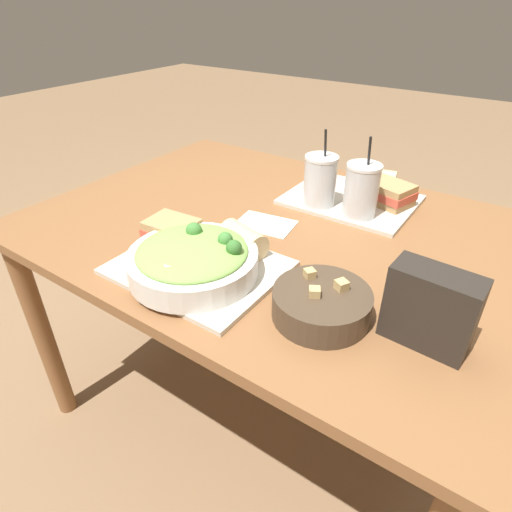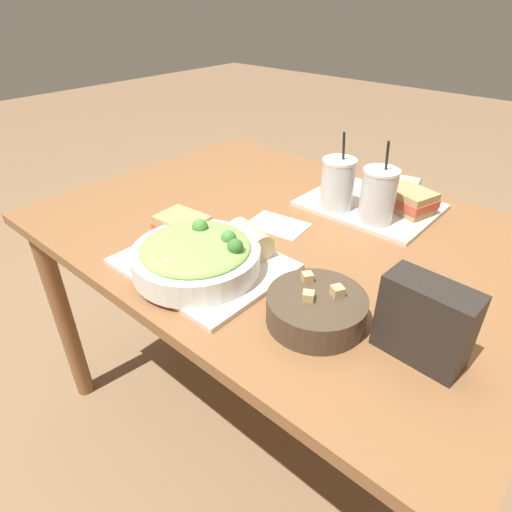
{
  "view_description": "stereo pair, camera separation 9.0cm",
  "coord_description": "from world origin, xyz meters",
  "px_view_note": "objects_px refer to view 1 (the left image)",
  "views": [
    {
      "loc": [
        0.56,
        -0.9,
        1.33
      ],
      "look_at": [
        0.13,
        -0.27,
        0.85
      ],
      "focal_mm": 30.0,
      "sensor_mm": 36.0,
      "label": 1
    },
    {
      "loc": [
        0.63,
        -0.84,
        1.33
      ],
      "look_at": [
        0.13,
        -0.27,
        0.85
      ],
      "focal_mm": 30.0,
      "sensor_mm": 36.0,
      "label": 2
    }
  ],
  "objects_px": {
    "baguette_far": "(380,180)",
    "chip_bag": "(430,308)",
    "drink_cup_dark": "(320,182)",
    "sandwich_far": "(389,193)",
    "baguette_near": "(244,240)",
    "salad_bowl": "(193,259)",
    "soup_bowl": "(321,303)",
    "drink_cup_red": "(361,192)",
    "sandwich_near": "(173,232)",
    "napkin_folded": "(265,224)"
  },
  "relations": [
    {
      "from": "napkin_folded",
      "to": "drink_cup_dark",
      "type": "bearing_deg",
      "value": 68.97
    },
    {
      "from": "soup_bowl",
      "to": "baguette_near",
      "type": "distance_m",
      "value": 0.28
    },
    {
      "from": "sandwich_far",
      "to": "baguette_far",
      "type": "bearing_deg",
      "value": 141.09
    },
    {
      "from": "drink_cup_dark",
      "to": "napkin_folded",
      "type": "bearing_deg",
      "value": -111.03
    },
    {
      "from": "drink_cup_dark",
      "to": "chip_bag",
      "type": "bearing_deg",
      "value": -42.88
    },
    {
      "from": "drink_cup_dark",
      "to": "drink_cup_red",
      "type": "bearing_deg",
      "value": -0.0
    },
    {
      "from": "sandwich_near",
      "to": "baguette_far",
      "type": "xyz_separation_m",
      "value": [
        0.3,
        0.62,
        0.0
      ]
    },
    {
      "from": "drink_cup_dark",
      "to": "salad_bowl",
      "type": "bearing_deg",
      "value": -96.95
    },
    {
      "from": "salad_bowl",
      "to": "soup_bowl",
      "type": "distance_m",
      "value": 0.3
    },
    {
      "from": "soup_bowl",
      "to": "sandwich_far",
      "type": "distance_m",
      "value": 0.57
    },
    {
      "from": "napkin_folded",
      "to": "soup_bowl",
      "type": "bearing_deg",
      "value": -40.4
    },
    {
      "from": "soup_bowl",
      "to": "chip_bag",
      "type": "bearing_deg",
      "value": 13.53
    },
    {
      "from": "soup_bowl",
      "to": "sandwich_far",
      "type": "bearing_deg",
      "value": 97.08
    },
    {
      "from": "soup_bowl",
      "to": "drink_cup_red",
      "type": "height_order",
      "value": "drink_cup_red"
    },
    {
      "from": "salad_bowl",
      "to": "chip_bag",
      "type": "distance_m",
      "value": 0.5
    },
    {
      "from": "salad_bowl",
      "to": "soup_bowl",
      "type": "bearing_deg",
      "value": 8.33
    },
    {
      "from": "soup_bowl",
      "to": "baguette_near",
      "type": "relative_size",
      "value": 1.47
    },
    {
      "from": "baguette_near",
      "to": "chip_bag",
      "type": "height_order",
      "value": "chip_bag"
    },
    {
      "from": "baguette_far",
      "to": "drink_cup_red",
      "type": "bearing_deg",
      "value": 173.23
    },
    {
      "from": "baguette_near",
      "to": "chip_bag",
      "type": "xyz_separation_m",
      "value": [
        0.45,
        -0.05,
        0.03
      ]
    },
    {
      "from": "salad_bowl",
      "to": "napkin_folded",
      "type": "bearing_deg",
      "value": 91.94
    },
    {
      "from": "napkin_folded",
      "to": "baguette_far",
      "type": "bearing_deg",
      "value": 65.35
    },
    {
      "from": "sandwich_far",
      "to": "drink_cup_red",
      "type": "bearing_deg",
      "value": -91.8
    },
    {
      "from": "drink_cup_dark",
      "to": "chip_bag",
      "type": "height_order",
      "value": "drink_cup_dark"
    },
    {
      "from": "salad_bowl",
      "to": "soup_bowl",
      "type": "height_order",
      "value": "salad_bowl"
    },
    {
      "from": "baguette_far",
      "to": "chip_bag",
      "type": "relative_size",
      "value": 0.69
    },
    {
      "from": "soup_bowl",
      "to": "drink_cup_dark",
      "type": "distance_m",
      "value": 0.51
    },
    {
      "from": "drink_cup_dark",
      "to": "sandwich_far",
      "type": "bearing_deg",
      "value": 36.18
    },
    {
      "from": "salad_bowl",
      "to": "chip_bag",
      "type": "bearing_deg",
      "value": 10.38
    },
    {
      "from": "napkin_folded",
      "to": "baguette_near",
      "type": "bearing_deg",
      "value": -74.11
    },
    {
      "from": "sandwich_far",
      "to": "chip_bag",
      "type": "height_order",
      "value": "chip_bag"
    },
    {
      "from": "soup_bowl",
      "to": "napkin_folded",
      "type": "xyz_separation_m",
      "value": [
        -0.31,
        0.26,
        -0.03
      ]
    },
    {
      "from": "sandwich_near",
      "to": "napkin_folded",
      "type": "relative_size",
      "value": 0.77
    },
    {
      "from": "baguette_near",
      "to": "baguette_far",
      "type": "bearing_deg",
      "value": 2.71
    },
    {
      "from": "drink_cup_red",
      "to": "salad_bowl",
      "type": "bearing_deg",
      "value": -110.98
    },
    {
      "from": "sandwich_far",
      "to": "baguette_far",
      "type": "height_order",
      "value": "baguette_far"
    },
    {
      "from": "salad_bowl",
      "to": "drink_cup_dark",
      "type": "bearing_deg",
      "value": 83.05
    },
    {
      "from": "baguette_far",
      "to": "drink_cup_red",
      "type": "height_order",
      "value": "drink_cup_red"
    },
    {
      "from": "sandwich_near",
      "to": "baguette_near",
      "type": "xyz_separation_m",
      "value": [
        0.17,
        0.07,
        0.0
      ]
    },
    {
      "from": "salad_bowl",
      "to": "baguette_far",
      "type": "relative_size",
      "value": 2.66
    },
    {
      "from": "sandwich_near",
      "to": "sandwich_far",
      "type": "height_order",
      "value": "same"
    },
    {
      "from": "chip_bag",
      "to": "baguette_far",
      "type": "bearing_deg",
      "value": 120.98
    },
    {
      "from": "sandwich_near",
      "to": "napkin_folded",
      "type": "distance_m",
      "value": 0.27
    },
    {
      "from": "drink_cup_red",
      "to": "chip_bag",
      "type": "xyz_separation_m",
      "value": [
        0.3,
        -0.4,
        -0.01
      ]
    },
    {
      "from": "sandwich_near",
      "to": "baguette_near",
      "type": "distance_m",
      "value": 0.18
    },
    {
      "from": "sandwich_near",
      "to": "chip_bag",
      "type": "relative_size",
      "value": 0.85
    },
    {
      "from": "baguette_far",
      "to": "napkin_folded",
      "type": "height_order",
      "value": "baguette_far"
    },
    {
      "from": "baguette_near",
      "to": "chip_bag",
      "type": "distance_m",
      "value": 0.46
    },
    {
      "from": "salad_bowl",
      "to": "sandwich_far",
      "type": "height_order",
      "value": "salad_bowl"
    },
    {
      "from": "sandwich_far",
      "to": "drink_cup_red",
      "type": "height_order",
      "value": "drink_cup_red"
    }
  ]
}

